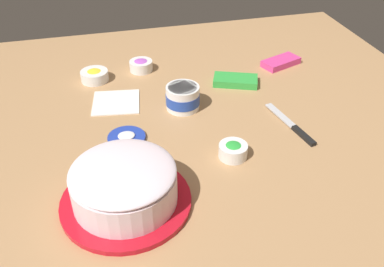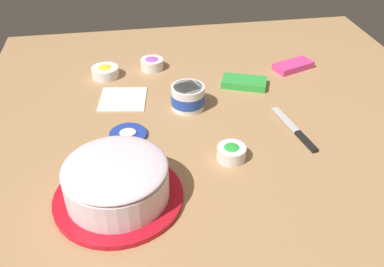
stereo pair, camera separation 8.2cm
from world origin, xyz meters
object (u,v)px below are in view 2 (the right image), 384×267
(sprinkle_bowl_rainbow, at_px, (152,63))
(candy_box_upper, at_px, (293,66))
(paper_napkin, at_px, (123,99))
(frosting_tub_lid, at_px, (128,134))
(frosted_cake, at_px, (117,182))
(frosting_tub, at_px, (188,97))
(sprinkle_bowl_yellow, at_px, (105,71))
(candy_box_lower, at_px, (244,83))
(spreading_knife, at_px, (297,132))
(sprinkle_bowl_green, at_px, (231,152))

(sprinkle_bowl_rainbow, relative_size, candy_box_upper, 0.58)
(paper_napkin, bearing_deg, sprinkle_bowl_rainbow, 60.86)
(frosting_tub_lid, xyz_separation_m, candy_box_upper, (0.62, 0.33, 0.01))
(frosted_cake, xyz_separation_m, frosting_tub_lid, (0.03, 0.26, -0.05))
(frosting_tub, xyz_separation_m, frosting_tub_lid, (-0.20, -0.13, -0.03))
(sprinkle_bowl_yellow, relative_size, candy_box_lower, 0.64)
(sprinkle_bowl_yellow, xyz_separation_m, candy_box_lower, (0.47, -0.14, -0.01))
(frosted_cake, height_order, spreading_knife, frosted_cake)
(frosted_cake, distance_m, sprinkle_bowl_yellow, 0.64)
(sprinkle_bowl_rainbow, bearing_deg, sprinkle_bowl_green, -73.71)
(sprinkle_bowl_rainbow, height_order, candy_box_lower, sprinkle_bowl_rainbow)
(frosting_tub, relative_size, frosting_tub_lid, 0.99)
(frosting_tub, xyz_separation_m, sprinkle_bowl_green, (0.07, -0.27, -0.02))
(sprinkle_bowl_yellow, bearing_deg, frosting_tub, -44.12)
(frosting_tub_lid, bearing_deg, sprinkle_bowl_green, -28.94)
(spreading_knife, bearing_deg, candy_box_lower, 104.66)
(sprinkle_bowl_rainbow, bearing_deg, candy_box_upper, -9.46)
(sprinkle_bowl_rainbow, bearing_deg, frosting_tub_lid, -104.39)
(sprinkle_bowl_green, xyz_separation_m, candy_box_upper, (0.35, 0.48, -0.01))
(candy_box_lower, relative_size, paper_napkin, 1.01)
(sprinkle_bowl_green, relative_size, paper_napkin, 0.52)
(sprinkle_bowl_green, distance_m, sprinkle_bowl_yellow, 0.63)
(sprinkle_bowl_yellow, distance_m, candy_box_upper, 0.69)
(spreading_knife, relative_size, candy_box_lower, 1.55)
(candy_box_lower, bearing_deg, spreading_knife, -53.76)
(sprinkle_bowl_green, bearing_deg, frosted_cake, -160.57)
(sprinkle_bowl_yellow, bearing_deg, frosting_tub_lid, -80.29)
(spreading_knife, bearing_deg, frosting_tub_lid, 171.91)
(candy_box_lower, bearing_deg, sprinkle_bowl_green, -88.42)
(frosting_tub_lid, bearing_deg, sprinkle_bowl_rainbow, 75.61)
(frosted_cake, bearing_deg, sprinkle_bowl_rainbow, 78.31)
(frosting_tub, height_order, sprinkle_bowl_green, frosting_tub)
(sprinkle_bowl_rainbow, bearing_deg, frosted_cake, -101.69)
(sprinkle_bowl_rainbow, bearing_deg, spreading_knife, -51.59)
(frosted_cake, xyz_separation_m, sprinkle_bowl_yellow, (-0.03, 0.63, -0.03))
(frosting_tub, distance_m, sprinkle_bowl_green, 0.29)
(sprinkle_bowl_yellow, bearing_deg, spreading_knife, -38.92)
(candy_box_lower, bearing_deg, sprinkle_bowl_rainbow, 170.84)
(candy_box_upper, distance_m, paper_napkin, 0.64)
(sprinkle_bowl_yellow, height_order, candy_box_lower, sprinkle_bowl_yellow)
(frosting_tub, distance_m, sprinkle_bowl_rainbow, 0.30)
(frosting_tub_lid, xyz_separation_m, sprinkle_bowl_green, (0.27, -0.15, 0.02))
(candy_box_lower, bearing_deg, frosting_tub_lid, -128.81)
(sprinkle_bowl_yellow, xyz_separation_m, paper_napkin, (0.06, -0.17, -0.02))
(sprinkle_bowl_green, xyz_separation_m, paper_napkin, (-0.28, 0.36, -0.02))
(spreading_knife, distance_m, sprinkle_bowl_green, 0.23)
(frosting_tub, xyz_separation_m, paper_napkin, (-0.20, 0.08, -0.04))
(candy_box_lower, xyz_separation_m, paper_napkin, (-0.42, -0.03, -0.01))
(spreading_knife, height_order, sprinkle_bowl_rainbow, sprinkle_bowl_rainbow)
(frosted_cake, xyz_separation_m, candy_box_lower, (0.44, 0.49, -0.04))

